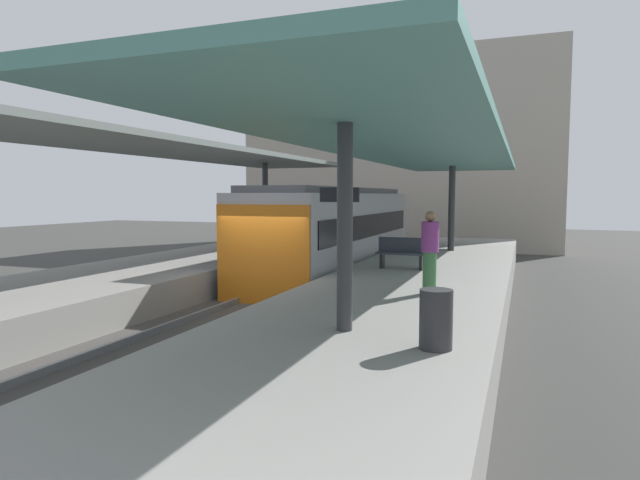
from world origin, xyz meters
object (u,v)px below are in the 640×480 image
Objects in this scene: platform_sign at (339,214)px; passenger_near_bench at (430,251)px; commuter_train at (334,232)px; litter_bin at (436,319)px; platform_bench at (402,252)px.

passenger_near_bench is at bearing -3.24° from platform_sign.
commuter_train is at bearing 123.11° from passenger_near_bench.
platform_sign is 1.29× the size of passenger_near_bench.
commuter_train reaches higher than litter_bin.
passenger_near_bench reaches higher than platform_bench.
passenger_near_bench reaches higher than litter_bin.
commuter_train reaches higher than platform_bench.
platform_sign reaches higher than passenger_near_bench.
litter_bin is at bearing -74.71° from platform_bench.
passenger_near_bench is at bearing -69.69° from platform_bench.
commuter_train is 5.12× the size of platform_sign.
commuter_train is 7.29m from platform_sign.
platform_sign is (2.50, -6.79, 0.90)m from commuter_train.
litter_bin is (5.25, -10.92, -0.33)m from commuter_train.
commuter_train is 6.58× the size of passenger_near_bench.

